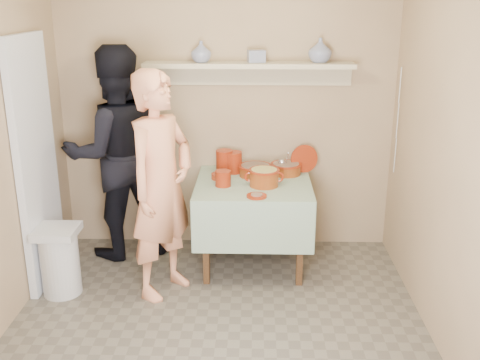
{
  "coord_description": "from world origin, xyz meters",
  "views": [
    {
      "loc": [
        0.26,
        -3.24,
        2.26
      ],
      "look_at": [
        0.15,
        0.75,
        0.95
      ],
      "focal_mm": 42.0,
      "sensor_mm": 36.0,
      "label": 1
    }
  ],
  "objects_px": {
    "person_helper": "(116,154)",
    "cazuela_rice": "(264,176)",
    "trash_bin": "(60,260)",
    "serving_table": "(253,195)",
    "person_cook": "(161,186)"
  },
  "relations": [
    {
      "from": "person_cook",
      "to": "person_helper",
      "type": "xyz_separation_m",
      "value": [
        -0.51,
        0.7,
        0.06
      ]
    },
    {
      "from": "person_helper",
      "to": "cazuela_rice",
      "type": "bearing_deg",
      "value": 141.99
    },
    {
      "from": "person_helper",
      "to": "person_cook",
      "type": "bearing_deg",
      "value": 101.31
    },
    {
      "from": "serving_table",
      "to": "trash_bin",
      "type": "distance_m",
      "value": 1.66
    },
    {
      "from": "trash_bin",
      "to": "cazuela_rice",
      "type": "bearing_deg",
      "value": 16.16
    },
    {
      "from": "person_cook",
      "to": "trash_bin",
      "type": "xyz_separation_m",
      "value": [
        -0.82,
        -0.07,
        -0.6
      ]
    },
    {
      "from": "cazuela_rice",
      "to": "person_cook",
      "type": "bearing_deg",
      "value": -153.6
    },
    {
      "from": "person_helper",
      "to": "serving_table",
      "type": "height_order",
      "value": "person_helper"
    },
    {
      "from": "serving_table",
      "to": "person_helper",
      "type": "bearing_deg",
      "value": 170.42
    },
    {
      "from": "person_cook",
      "to": "serving_table",
      "type": "relative_size",
      "value": 1.82
    },
    {
      "from": "person_helper",
      "to": "serving_table",
      "type": "relative_size",
      "value": 1.94
    },
    {
      "from": "serving_table",
      "to": "trash_bin",
      "type": "height_order",
      "value": "serving_table"
    },
    {
      "from": "cazuela_rice",
      "to": "trash_bin",
      "type": "distance_m",
      "value": 1.76
    },
    {
      "from": "person_helper",
      "to": "cazuela_rice",
      "type": "xyz_separation_m",
      "value": [
        1.29,
        -0.31,
        -0.1
      ]
    },
    {
      "from": "cazuela_rice",
      "to": "trash_bin",
      "type": "bearing_deg",
      "value": -163.84
    }
  ]
}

